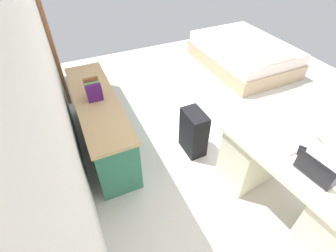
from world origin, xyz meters
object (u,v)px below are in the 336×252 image
at_px(laptop, 316,171).
at_px(computer_mouse, 291,152).
at_px(desk, 289,185).
at_px(suitcase_black, 193,132).
at_px(cell_phone_by_mouse, 302,151).
at_px(credenza, 101,122).
at_px(figurine_small, 89,82).
at_px(bed, 243,54).

distance_m(laptop, computer_mouse, 0.27).
height_order(desk, computer_mouse, computer_mouse).
height_order(desk, suitcase_black, desk).
height_order(suitcase_black, cell_phone_by_mouse, cell_phone_by_mouse).
xyz_separation_m(credenza, computer_mouse, (-1.60, -1.40, 0.41)).
bearing_deg(cell_phone_by_mouse, figurine_small, 5.07).
bearing_deg(desk, suitcase_black, 20.82).
bearing_deg(credenza, cell_phone_by_mouse, -137.36).
distance_m(cell_phone_by_mouse, figurine_small, 2.45).
height_order(suitcase_black, computer_mouse, computer_mouse).
bearing_deg(desk, cell_phone_by_mouse, -41.06).
relative_size(suitcase_black, computer_mouse, 5.98).
distance_m(suitcase_black, laptop, 1.43).
relative_size(credenza, laptop, 5.39).
bearing_deg(laptop, bed, -29.11).
distance_m(laptop, cell_phone_by_mouse, 0.27).
height_order(computer_mouse, cell_phone_by_mouse, computer_mouse).
distance_m(bed, laptop, 3.36).
relative_size(desk, bed, 0.79).
xyz_separation_m(credenza, cell_phone_by_mouse, (-1.63, -1.50, 0.40)).
xyz_separation_m(computer_mouse, figurine_small, (1.90, 1.40, 0.01)).
bearing_deg(computer_mouse, suitcase_black, 14.24).
xyz_separation_m(bed, figurine_small, (-0.73, 3.00, 0.54)).
distance_m(desk, suitcase_black, 1.20).
relative_size(desk, laptop, 4.52).
height_order(desk, figurine_small, figurine_small).
bearing_deg(figurine_small, computer_mouse, -143.68).
bearing_deg(suitcase_black, desk, -159.79).
relative_size(bed, suitcase_black, 3.21).
xyz_separation_m(credenza, figurine_small, (0.30, 0.00, 0.42)).
bearing_deg(laptop, desk, -15.84).
height_order(credenza, bed, credenza).
bearing_deg(bed, credenza, 108.92).
height_order(cell_phone_by_mouse, figurine_small, figurine_small).
bearing_deg(figurine_small, cell_phone_by_mouse, -142.14).
bearing_deg(desk, laptop, 164.16).
bearing_deg(desk, bed, -29.80).
height_order(credenza, figurine_small, figurine_small).
bearing_deg(laptop, figurine_small, 32.66).
distance_m(laptop, figurine_small, 2.58).
height_order(bed, figurine_small, figurine_small).
bearing_deg(figurine_small, laptop, -147.34).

